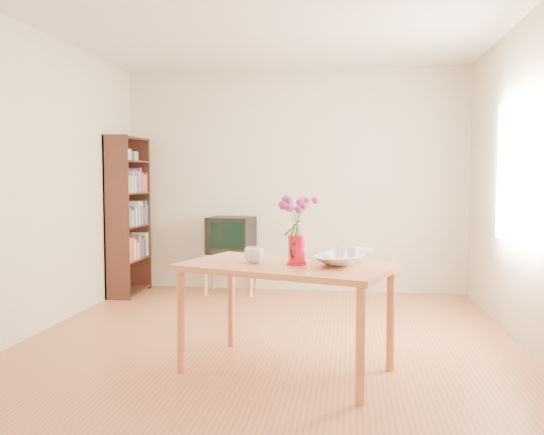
# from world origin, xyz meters

# --- Properties ---
(room) EXTENTS (4.50, 4.50, 4.50)m
(room) POSITION_xyz_m (0.03, 0.00, 1.30)
(room) COLOR #9D5B37
(room) RESTS_ON ground
(table) EXTENTS (1.58, 1.20, 0.75)m
(table) POSITION_xyz_m (0.23, -0.65, 0.67)
(table) COLOR #B1623C
(table) RESTS_ON ground
(tv_stand) EXTENTS (0.60, 0.45, 0.46)m
(tv_stand) POSITION_xyz_m (-0.70, 1.97, 0.39)
(tv_stand) COLOR tan
(tv_stand) RESTS_ON ground
(bookshelf) EXTENTS (0.28, 0.70, 1.80)m
(bookshelf) POSITION_xyz_m (-1.85, 1.75, 0.84)
(bookshelf) COLOR black
(bookshelf) RESTS_ON ground
(pitcher) EXTENTS (0.13, 0.21, 0.20)m
(pitcher) POSITION_xyz_m (0.30, -0.67, 0.84)
(pitcher) COLOR red
(pitcher) RESTS_ON table
(flowers) EXTENTS (0.23, 0.23, 0.32)m
(flowers) POSITION_xyz_m (0.30, -0.67, 1.10)
(flowers) COLOR #C32E97
(flowers) RESTS_ON pitcher
(mug) EXTENTS (0.17, 0.17, 0.11)m
(mug) POSITION_xyz_m (-0.00, -0.63, 0.80)
(mug) COLOR white
(mug) RESTS_ON table
(bowl) EXTENTS (0.57, 0.57, 0.42)m
(bowl) POSITION_xyz_m (0.62, -0.54, 0.96)
(bowl) COLOR white
(bowl) RESTS_ON table
(teacup_a) EXTENTS (0.11, 0.11, 0.07)m
(teacup_a) POSITION_xyz_m (0.58, -0.54, 0.92)
(teacup_a) COLOR white
(teacup_a) RESTS_ON bowl
(teacup_b) EXTENTS (0.08, 0.08, 0.06)m
(teacup_b) POSITION_xyz_m (0.67, -0.52, 0.92)
(teacup_b) COLOR white
(teacup_b) RESTS_ON bowl
(television) EXTENTS (0.54, 0.51, 0.42)m
(television) POSITION_xyz_m (-0.70, 1.98, 0.68)
(television) COLOR black
(television) RESTS_ON tv_stand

